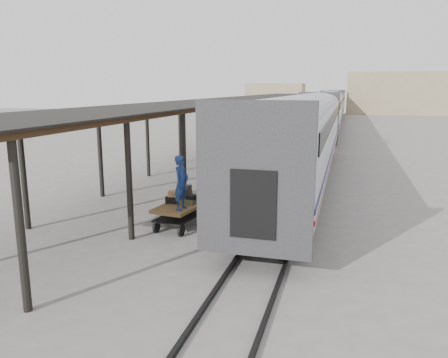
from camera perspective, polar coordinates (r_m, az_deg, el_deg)
ground at (r=16.27m, az=-4.44°, el=-5.98°), size 160.00×160.00×0.00m
train at (r=48.43m, az=13.25°, el=8.77°), size 3.45×76.01×4.01m
canopy at (r=39.54m, az=2.91°, el=10.37°), size 4.90×64.30×4.15m
rails at (r=48.83m, az=13.13°, el=5.70°), size 1.54×150.00×0.12m
building_far at (r=92.94m, az=21.39°, el=10.37°), size 18.00×10.00×8.00m
building_left at (r=97.77m, az=6.77°, el=10.52°), size 12.00×8.00×6.00m
baggage_cart at (r=15.88m, az=-5.49°, el=-4.00°), size 1.59×2.56×0.86m
suitcase_stack at (r=16.10m, az=-5.36°, el=-2.25°), size 1.26×1.02×0.59m
luggage_tug at (r=35.86m, az=2.39°, el=4.88°), size 1.14×1.72×1.45m
porter at (r=14.93m, az=-5.58°, el=-0.49°), size 0.53×0.73×1.87m
pedestrian at (r=33.17m, az=2.59°, el=4.50°), size 0.91×0.41×1.53m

